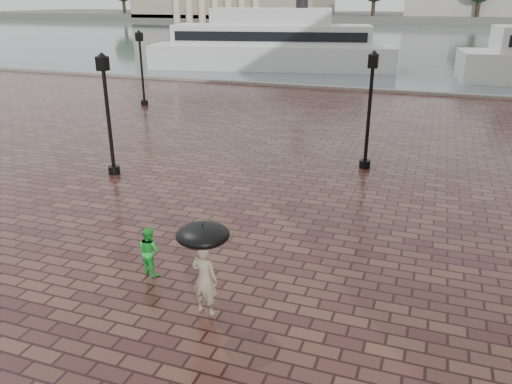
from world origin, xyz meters
TOP-DOWN VIEW (x-y plane):
  - harbour_water at (0.00, 92.00)m, footprint 240.00×240.00m
  - quay_edge at (0.00, 32.00)m, footprint 80.00×0.60m
  - far_shore at (0.00, 160.00)m, footprint 300.00×60.00m
  - street_lamps at (-5.00, 15.33)m, footprint 15.44×12.44m
  - adult_pedestrian at (1.22, 2.87)m, footprint 0.64×0.46m
  - child_pedestrian at (-0.76, 3.93)m, footprint 0.71×0.64m
  - ferry_near at (-9.85, 41.48)m, footprint 23.58×9.99m
  - umbrella at (1.22, 2.87)m, footprint 1.10×1.10m

SIDE VIEW (x-z plane):
  - harbour_water at x=0.00m, z-range 0.00..0.00m
  - quay_edge at x=0.00m, z-range -0.15..0.15m
  - child_pedestrian at x=-0.76m, z-range 0.00..1.22m
  - adult_pedestrian at x=1.22m, z-range 0.00..1.64m
  - far_shore at x=0.00m, z-range 0.00..2.00m
  - umbrella at x=1.22m, z-range 1.29..2.42m
  - ferry_near at x=-9.85m, z-range -1.50..6.02m
  - street_lamps at x=-5.00m, z-range 0.13..4.53m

